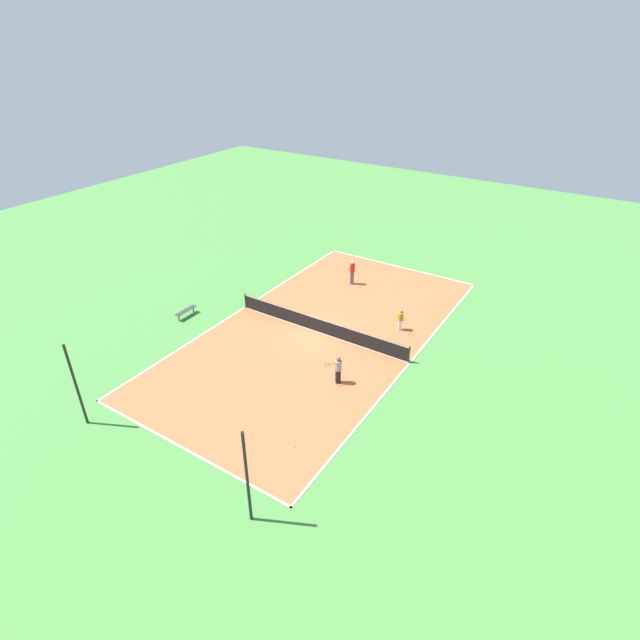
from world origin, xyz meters
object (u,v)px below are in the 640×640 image
bench (186,311)px  tennis_ball_left_sideline (245,443)px  fence_post_back_right (76,386)px  tennis_ball_near_net (294,446)px  tennis_net (320,325)px  player_coach_red (352,270)px  fence_post_back_left (247,478)px  player_center_orange (401,319)px  player_baseline_gray (338,368)px

bench → tennis_ball_left_sideline: 12.59m
fence_post_back_right → tennis_ball_near_net: bearing=-156.5°
tennis_net → player_coach_red: 7.08m
bench → tennis_ball_near_net: bench is taller
bench → player_coach_red: player_coach_red is taller
tennis_net → fence_post_back_left: (-4.97, 12.69, 1.68)m
player_center_orange → fence_post_back_left: bearing=-29.0°
player_coach_red → player_center_orange: size_ratio=1.31×
tennis_ball_near_net → fence_post_back_right: (9.15, 3.98, 2.16)m
fence_post_back_right → fence_post_back_left: bearing=180.0°
player_baseline_gray → tennis_ball_near_net: bearing=52.7°
player_coach_red → tennis_ball_near_net: size_ratio=26.91×
bench → player_baseline_gray: bearing=86.4°
bench → player_center_orange: (-12.33, -5.86, 0.42)m
player_baseline_gray → player_coach_red: bearing=-110.0°
player_baseline_gray → bench: bearing=-49.2°
player_baseline_gray → tennis_ball_left_sideline: size_ratio=23.72×
player_baseline_gray → tennis_ball_near_net: 5.15m
tennis_net → tennis_ball_near_net: (-4.18, 8.70, -0.48)m
tennis_ball_near_net → fence_post_back_right: fence_post_back_right is taller
player_center_orange → tennis_ball_left_sideline: bearing=-40.6°
player_baseline_gray → fence_post_back_right: (8.41, 9.00, 1.27)m
tennis_net → tennis_ball_left_sideline: size_ratio=173.14×
tennis_ball_near_net → fence_post_back_left: fence_post_back_left is taller
bench → player_coach_red: bearing=145.6°
bench → player_coach_red: 11.92m
bench → fence_post_back_right: size_ratio=0.36×
tennis_net → tennis_ball_near_net: size_ratio=173.14×
tennis_net → bench: bearing=19.4°
player_baseline_gray → player_coach_red: (5.07, -10.55, 0.14)m
tennis_net → player_center_orange: bearing=-143.8°
tennis_net → player_coach_red: player_coach_red is taller
tennis_net → tennis_ball_near_net: tennis_net is taller
fence_post_back_left → fence_post_back_right: 9.94m
fence_post_back_left → tennis_ball_left_sideline: bearing=-46.5°
tennis_ball_left_sideline → tennis_net: bearing=-77.2°
tennis_ball_near_net → player_coach_red: bearing=-69.5°
fence_post_back_left → fence_post_back_right: same height
tennis_net → tennis_ball_near_net: bearing=115.7°
tennis_ball_left_sideline → fence_post_back_right: fence_post_back_right is taller
player_coach_red → fence_post_back_right: bearing=-19.9°
player_coach_red → bench: bearing=-44.6°
player_center_orange → fence_post_back_right: bearing=-62.5°
player_center_orange → tennis_ball_near_net: bearing=-31.6°
bench → fence_post_back_right: bearing=19.2°
tennis_ball_near_net → fence_post_back_left: 4.60m
bench → tennis_ball_left_sideline: (-10.57, 6.84, -0.33)m
tennis_net → player_center_orange: (-3.97, -2.91, 0.27)m
player_center_orange → player_coach_red: bearing=-157.9°
tennis_net → fence_post_back_left: bearing=111.4°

